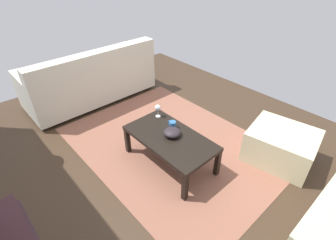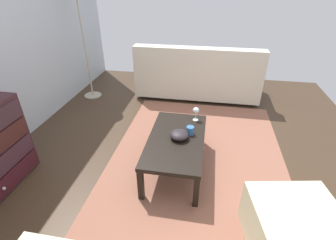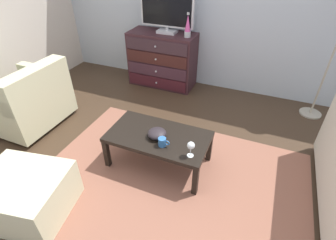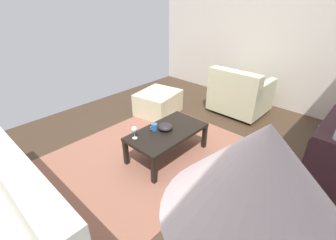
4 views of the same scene
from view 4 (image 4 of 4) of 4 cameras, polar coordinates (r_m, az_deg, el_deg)
The scene contains 10 objects.
ground_plane at distance 3.17m, azimuth -0.53°, elevation -8.69°, with size 5.60×4.52×0.05m, color #3D2C1E.
wall_plain_left at distance 4.77m, azimuth 22.45°, elevation 19.22°, with size 0.12×4.52×2.59m, color beige.
area_rug at distance 3.16m, azimuth -5.71°, elevation -8.34°, with size 2.60×1.90×0.01m, color #8C5845.
coffee_table at distance 2.97m, azimuth -0.19°, elevation -3.28°, with size 1.01×0.55×0.37m.
wine_glass at distance 2.77m, azimuth -8.15°, elevation -2.32°, with size 0.07×0.07×0.16m.
mug at distance 2.94m, azimuth -3.35°, elevation -1.70°, with size 0.11×0.08×0.08m.
bowl_decorative at distance 2.95m, azimuth -0.61°, elevation -1.65°, with size 0.19×0.19×0.08m, color #272125.
armchair at distance 4.30m, azimuth 16.86°, elevation 5.95°, with size 0.80×0.88×0.80m.
ottoman at distance 4.15m, azimuth -2.37°, elevation 4.19°, with size 0.70×0.60×0.39m, color beige.
standing_lamp at distance 0.52m, azimuth 17.88°, elevation -25.33°, with size 0.32×0.32×1.72m.
Camera 4 is at (1.83, 1.75, 1.88)m, focal length 25.29 mm.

